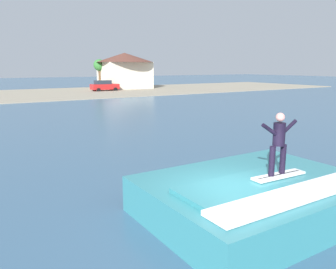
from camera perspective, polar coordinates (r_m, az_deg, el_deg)
The scene contains 8 objects.
ground_plane at distance 9.25m, azimuth 10.72°, elevation -15.14°, with size 260.00×260.00×0.00m, color #385B78.
wave_crest at distance 9.89m, azimuth 14.71°, elevation -10.06°, with size 6.06×4.46×1.16m.
surfboard at distance 9.74m, azimuth 18.19°, elevation -6.59°, with size 1.72×0.45×0.06m.
surfer at distance 9.48m, azimuth 18.18°, elevation -0.93°, with size 1.32×0.32×1.69m.
shoreline_bank at distance 53.87m, azimuth -26.00°, elevation 5.94°, with size 120.00×23.70×0.10m.
car_far_shore at distance 58.29m, azimuth -10.70°, elevation 8.11°, with size 4.60×2.20×1.86m.
house_gabled_white at distance 64.03m, azimuth -7.29°, elevation 11.05°, with size 10.63×10.63×6.58m.
tree_tall_bare at distance 63.54m, azimuth -11.52°, elevation 11.27°, with size 2.07×2.07×5.41m.
Camera 1 is at (-5.72, -6.00, 4.10)m, focal length 36.12 mm.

